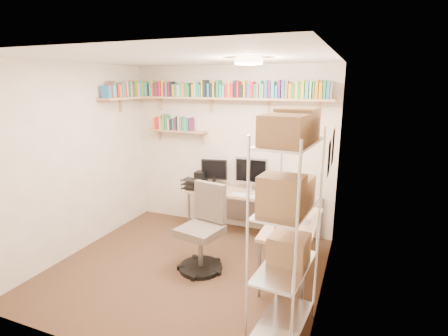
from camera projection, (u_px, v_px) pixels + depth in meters
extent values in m
plane|color=#492E1F|center=(187.00, 268.00, 4.33)|extent=(3.20, 3.20, 0.00)
cube|color=beige|center=(230.00, 149.00, 5.38)|extent=(3.20, 0.04, 2.50)
cube|color=beige|center=(77.00, 160.00, 4.61)|extent=(0.04, 3.00, 2.50)
cube|color=beige|center=(327.00, 186.00, 3.45)|extent=(0.04, 3.00, 2.50)
cube|color=beige|center=(91.00, 215.00, 2.68)|extent=(3.20, 0.04, 2.50)
cube|color=white|center=(181.00, 58.00, 3.74)|extent=(3.20, 3.00, 0.04)
cube|color=white|center=(333.00, 147.00, 3.88)|extent=(0.01, 0.30, 0.42)
cube|color=white|center=(329.00, 158.00, 3.53)|extent=(0.01, 0.28, 0.38)
cylinder|color=#FFEAC6|center=(249.00, 61.00, 3.67)|extent=(0.30, 0.30, 0.06)
cube|color=tan|center=(227.00, 98.00, 5.09)|extent=(3.05, 0.25, 0.03)
cube|color=tan|center=(126.00, 98.00, 5.24)|extent=(0.25, 1.00, 0.03)
cube|color=tan|center=(178.00, 131.00, 5.54)|extent=(0.95, 0.20, 0.02)
cube|color=tan|center=(159.00, 101.00, 5.60)|extent=(0.03, 0.20, 0.20)
cube|color=tan|center=(210.00, 103.00, 5.27)|extent=(0.03, 0.20, 0.20)
cube|color=tan|center=(268.00, 104.00, 4.95)|extent=(0.03, 0.20, 0.20)
cube|color=tan|center=(319.00, 105.00, 4.69)|extent=(0.03, 0.20, 0.20)
cube|color=beige|center=(142.00, 89.00, 5.59)|extent=(0.04, 0.12, 0.22)
cube|color=gold|center=(145.00, 89.00, 5.57)|extent=(0.04, 0.14, 0.23)
cube|color=teal|center=(148.00, 89.00, 5.55)|extent=(0.04, 0.14, 0.21)
cube|color=black|center=(150.00, 90.00, 5.54)|extent=(0.02, 0.13, 0.18)
cube|color=teal|center=(152.00, 89.00, 5.52)|extent=(0.03, 0.14, 0.23)
cube|color=gold|center=(154.00, 88.00, 5.51)|extent=(0.03, 0.13, 0.24)
cube|color=red|center=(155.00, 90.00, 5.50)|extent=(0.02, 0.15, 0.20)
cube|color=#2B8242|center=(157.00, 90.00, 5.49)|extent=(0.03, 0.11, 0.20)
cube|color=#631A56|center=(159.00, 89.00, 5.48)|extent=(0.04, 0.14, 0.22)
cube|color=red|center=(162.00, 89.00, 5.46)|extent=(0.03, 0.14, 0.23)
cube|color=gold|center=(164.00, 88.00, 5.44)|extent=(0.03, 0.11, 0.24)
cube|color=#631A56|center=(166.00, 91.00, 5.44)|extent=(0.03, 0.12, 0.18)
cube|color=#7E6D5C|center=(168.00, 89.00, 5.42)|extent=(0.03, 0.13, 0.22)
cube|color=#631A56|center=(170.00, 89.00, 5.40)|extent=(0.03, 0.12, 0.22)
cube|color=black|center=(173.00, 89.00, 5.39)|extent=(0.03, 0.13, 0.23)
cube|color=orange|center=(175.00, 91.00, 5.38)|extent=(0.04, 0.14, 0.18)
cube|color=#2B8242|center=(177.00, 90.00, 5.36)|extent=(0.03, 0.15, 0.19)
cube|color=beige|center=(180.00, 91.00, 5.35)|extent=(0.04, 0.12, 0.18)
cube|color=teal|center=(182.00, 89.00, 5.33)|extent=(0.03, 0.13, 0.22)
cube|color=orange|center=(185.00, 90.00, 5.32)|extent=(0.04, 0.14, 0.21)
cube|color=#2B8242|center=(187.00, 90.00, 5.30)|extent=(0.04, 0.12, 0.20)
cube|color=#2B8242|center=(190.00, 91.00, 5.29)|extent=(0.03, 0.15, 0.18)
cube|color=black|center=(192.00, 90.00, 5.27)|extent=(0.03, 0.12, 0.20)
cube|color=gold|center=(194.00, 90.00, 5.26)|extent=(0.03, 0.13, 0.19)
cube|color=beige|center=(197.00, 90.00, 5.24)|extent=(0.03, 0.15, 0.21)
cube|color=#2B8242|center=(199.00, 90.00, 5.23)|extent=(0.04, 0.14, 0.21)
cube|color=#2378B5|center=(201.00, 91.00, 5.22)|extent=(0.03, 0.14, 0.18)
cube|color=gold|center=(203.00, 89.00, 5.20)|extent=(0.03, 0.12, 0.24)
cube|color=black|center=(206.00, 88.00, 5.18)|extent=(0.04, 0.14, 0.25)
cube|color=#2378B5|center=(209.00, 90.00, 5.17)|extent=(0.03, 0.12, 0.20)
cube|color=black|center=(212.00, 90.00, 5.15)|extent=(0.04, 0.12, 0.20)
cube|color=gold|center=(215.00, 90.00, 5.13)|extent=(0.03, 0.12, 0.22)
cube|color=black|center=(217.00, 90.00, 5.12)|extent=(0.03, 0.15, 0.21)
cube|color=#2B8242|center=(219.00, 89.00, 5.10)|extent=(0.03, 0.15, 0.25)
cube|color=teal|center=(222.00, 91.00, 5.10)|extent=(0.03, 0.12, 0.18)
cube|color=teal|center=(224.00, 91.00, 5.08)|extent=(0.04, 0.13, 0.18)
cube|color=red|center=(227.00, 91.00, 5.06)|extent=(0.03, 0.14, 0.18)
cube|color=orange|center=(230.00, 90.00, 5.04)|extent=(0.04, 0.14, 0.21)
cube|color=red|center=(233.00, 90.00, 5.03)|extent=(0.04, 0.13, 0.20)
cube|color=black|center=(236.00, 89.00, 5.01)|extent=(0.04, 0.12, 0.24)
cube|color=red|center=(239.00, 89.00, 4.99)|extent=(0.03, 0.13, 0.23)
cube|color=black|center=(242.00, 91.00, 4.98)|extent=(0.04, 0.13, 0.18)
cube|color=gold|center=(245.00, 89.00, 4.96)|extent=(0.03, 0.11, 0.24)
cube|color=#631A56|center=(247.00, 91.00, 4.95)|extent=(0.03, 0.15, 0.18)
cube|color=#2378B5|center=(250.00, 91.00, 4.94)|extent=(0.03, 0.14, 0.19)
cube|color=red|center=(253.00, 90.00, 4.92)|extent=(0.04, 0.15, 0.22)
cube|color=#2B8242|center=(256.00, 91.00, 4.91)|extent=(0.03, 0.14, 0.19)
cube|color=#7E6D5C|center=(258.00, 91.00, 4.89)|extent=(0.04, 0.15, 0.19)
cube|color=teal|center=(261.00, 89.00, 4.87)|extent=(0.03, 0.13, 0.24)
cube|color=orange|center=(263.00, 91.00, 4.87)|extent=(0.03, 0.13, 0.19)
cube|color=#2378B5|center=(267.00, 89.00, 4.84)|extent=(0.04, 0.11, 0.24)
cube|color=#631A56|center=(270.00, 90.00, 4.83)|extent=(0.04, 0.12, 0.23)
cube|color=teal|center=(273.00, 90.00, 4.81)|extent=(0.04, 0.12, 0.23)
cube|color=#2378B5|center=(277.00, 92.00, 4.80)|extent=(0.03, 0.14, 0.17)
cube|color=#631A56|center=(280.00, 89.00, 4.78)|extent=(0.03, 0.14, 0.25)
cube|color=#2378B5|center=(284.00, 89.00, 4.76)|extent=(0.04, 0.12, 0.24)
cube|color=#7E6D5C|center=(287.00, 90.00, 4.74)|extent=(0.04, 0.11, 0.23)
cube|color=orange|center=(291.00, 91.00, 4.73)|extent=(0.04, 0.13, 0.20)
cube|color=#2B8242|center=(294.00, 91.00, 4.71)|extent=(0.03, 0.14, 0.19)
cube|color=gold|center=(297.00, 90.00, 4.69)|extent=(0.04, 0.13, 0.23)
cube|color=#2B8242|center=(300.00, 90.00, 4.68)|extent=(0.03, 0.14, 0.23)
cube|color=gold|center=(303.00, 89.00, 4.66)|extent=(0.04, 0.13, 0.24)
cube|color=teal|center=(307.00, 90.00, 4.64)|extent=(0.04, 0.14, 0.22)
cube|color=beige|center=(311.00, 90.00, 4.63)|extent=(0.03, 0.15, 0.22)
cube|color=#2B8242|center=(314.00, 90.00, 4.61)|extent=(0.02, 0.14, 0.23)
cube|color=orange|center=(317.00, 89.00, 4.60)|extent=(0.04, 0.14, 0.25)
cube|color=orange|center=(321.00, 91.00, 4.58)|extent=(0.04, 0.13, 0.21)
cube|color=#2B8242|center=(325.00, 90.00, 4.56)|extent=(0.04, 0.13, 0.24)
cube|color=#2378B5|center=(328.00, 90.00, 4.55)|extent=(0.04, 0.12, 0.22)
cube|color=#7E6D5C|center=(332.00, 90.00, 4.53)|extent=(0.03, 0.13, 0.22)
cube|color=#2378B5|center=(106.00, 92.00, 4.83)|extent=(0.14, 0.04, 0.17)
cube|color=red|center=(108.00, 91.00, 4.87)|extent=(0.12, 0.03, 0.18)
cube|color=teal|center=(110.00, 92.00, 4.91)|extent=(0.14, 0.04, 0.17)
cube|color=#7E6D5C|center=(112.00, 89.00, 4.94)|extent=(0.13, 0.04, 0.24)
cube|color=black|center=(114.00, 90.00, 4.98)|extent=(0.11, 0.02, 0.22)
cube|color=red|center=(116.00, 91.00, 5.02)|extent=(0.11, 0.03, 0.19)
cube|color=orange|center=(118.00, 91.00, 5.06)|extent=(0.11, 0.04, 0.18)
cube|color=teal|center=(120.00, 90.00, 5.10)|extent=(0.13, 0.03, 0.20)
cube|color=#7E6D5C|center=(121.00, 90.00, 5.13)|extent=(0.13, 0.03, 0.20)
cube|color=red|center=(123.00, 90.00, 5.17)|extent=(0.11, 0.03, 0.21)
cube|color=beige|center=(125.00, 89.00, 5.20)|extent=(0.11, 0.03, 0.23)
cube|color=#2B8242|center=(127.00, 90.00, 5.25)|extent=(0.13, 0.04, 0.21)
cube|color=beige|center=(129.00, 89.00, 5.29)|extent=(0.12, 0.03, 0.22)
cube|color=red|center=(130.00, 91.00, 5.32)|extent=(0.12, 0.03, 0.18)
cube|color=#2B8242|center=(131.00, 89.00, 5.35)|extent=(0.14, 0.03, 0.23)
cube|color=orange|center=(133.00, 89.00, 5.39)|extent=(0.14, 0.04, 0.24)
cube|color=beige|center=(136.00, 90.00, 5.44)|extent=(0.13, 0.04, 0.21)
cube|color=teal|center=(138.00, 88.00, 5.49)|extent=(0.14, 0.04, 0.24)
cube|color=orange|center=(139.00, 89.00, 5.53)|extent=(0.11, 0.03, 0.22)
cube|color=orange|center=(140.00, 89.00, 5.56)|extent=(0.12, 0.03, 0.23)
cube|color=orange|center=(156.00, 123.00, 5.67)|extent=(0.03, 0.12, 0.18)
cube|color=red|center=(158.00, 123.00, 5.65)|extent=(0.04, 0.11, 0.19)
cube|color=red|center=(160.00, 122.00, 5.63)|extent=(0.03, 0.13, 0.21)
cube|color=gold|center=(162.00, 122.00, 5.62)|extent=(0.03, 0.13, 0.23)
cube|color=teal|center=(164.00, 124.00, 5.61)|extent=(0.03, 0.13, 0.17)
cube|color=#7E6D5C|center=(165.00, 122.00, 5.60)|extent=(0.02, 0.14, 0.24)
cube|color=#2B8242|center=(167.00, 122.00, 5.58)|extent=(0.04, 0.12, 0.23)
cube|color=beige|center=(170.00, 124.00, 5.57)|extent=(0.03, 0.14, 0.18)
cube|color=black|center=(172.00, 124.00, 5.56)|extent=(0.03, 0.14, 0.18)
cube|color=#2B8242|center=(174.00, 124.00, 5.54)|extent=(0.02, 0.12, 0.19)
cube|color=#631A56|center=(177.00, 124.00, 5.53)|extent=(0.04, 0.13, 0.20)
cube|color=black|center=(178.00, 123.00, 5.51)|extent=(0.03, 0.14, 0.22)
cube|color=beige|center=(180.00, 123.00, 5.50)|extent=(0.03, 0.13, 0.23)
cube|color=#7E6D5C|center=(182.00, 124.00, 5.49)|extent=(0.02, 0.14, 0.21)
cube|color=#2B8242|center=(184.00, 124.00, 5.47)|extent=(0.03, 0.14, 0.20)
cube|color=teal|center=(186.00, 124.00, 5.46)|extent=(0.03, 0.12, 0.19)
cube|color=#2B8242|center=(188.00, 125.00, 5.45)|extent=(0.04, 0.13, 0.18)
cube|color=#631A56|center=(191.00, 124.00, 5.43)|extent=(0.04, 0.11, 0.20)
cube|color=tan|center=(245.00, 193.00, 5.15)|extent=(1.74, 0.55, 0.04)
cube|color=tan|center=(292.00, 224.00, 4.03)|extent=(0.55, 1.19, 0.04)
cylinder|color=gray|center=(189.00, 212.00, 5.32)|extent=(0.04, 0.04, 0.64)
cylinder|color=gray|center=(202.00, 203.00, 5.73)|extent=(0.04, 0.04, 0.64)
cylinder|color=gray|center=(322.00, 220.00, 5.03)|extent=(0.04, 0.04, 0.64)
cylinder|color=gray|center=(259.00, 269.00, 3.70)|extent=(0.04, 0.04, 0.64)
cylinder|color=gray|center=(303.00, 278.00, 3.53)|extent=(0.04, 0.04, 0.64)
cube|color=gray|center=(250.00, 207.00, 5.43)|extent=(1.65, 0.02, 0.50)
cube|color=silver|center=(251.00, 171.00, 5.15)|extent=(0.50, 0.03, 0.38)
cube|color=black|center=(251.00, 171.00, 5.14)|extent=(0.45, 0.00, 0.33)
cube|color=black|center=(214.00, 169.00, 5.38)|extent=(0.40, 0.03, 0.31)
cube|color=black|center=(306.00, 199.00, 3.95)|extent=(0.03, 0.53, 0.35)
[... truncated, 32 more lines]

